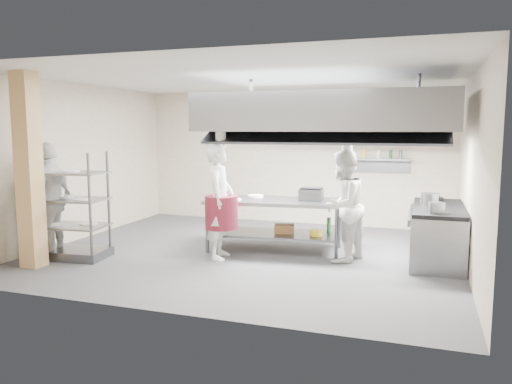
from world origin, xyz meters
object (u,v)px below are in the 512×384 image
(cooking_range, at_px, (437,235))
(stockpot, at_px, (429,199))
(griddle, at_px, (311,195))
(island, at_px, (274,225))
(chef_plating, at_px, (51,200))
(chef_line, at_px, (343,206))
(chef_head, at_px, (220,201))
(pass_rack, at_px, (70,205))

(cooking_range, xyz_separation_m, stockpot, (-0.15, 0.08, 0.58))
(griddle, bearing_deg, island, -172.06)
(island, relative_size, chef_plating, 1.23)
(griddle, bearing_deg, chef_line, -39.11)
(chef_head, distance_m, chef_plating, 2.80)
(cooking_range, xyz_separation_m, griddle, (-2.09, -0.07, 0.59))
(pass_rack, bearing_deg, island, 20.61)
(stockpot, bearing_deg, island, -174.14)
(pass_rack, bearing_deg, griddle, 18.03)
(chef_line, height_order, stockpot, chef_line)
(chef_line, height_order, griddle, chef_line)
(cooking_range, height_order, griddle, griddle)
(stockpot, bearing_deg, chef_line, -155.54)
(chef_plating, relative_size, griddle, 4.81)
(island, relative_size, chef_line, 1.32)
(chef_head, distance_m, stockpot, 3.44)
(island, xyz_separation_m, chef_line, (1.24, -0.34, 0.45))
(chef_head, relative_size, chef_line, 1.07)
(chef_head, height_order, chef_plating, chef_head)
(chef_head, height_order, griddle, chef_head)
(pass_rack, bearing_deg, cooking_range, 10.31)
(chef_head, relative_size, stockpot, 6.80)
(griddle, xyz_separation_m, stockpot, (1.94, 0.15, -0.01))
(chef_head, distance_m, chef_line, 2.01)
(island, xyz_separation_m, chef_plating, (-3.37, -1.67, 0.51))
(island, bearing_deg, griddle, 4.23)
(chef_line, bearing_deg, cooking_range, 128.23)
(chef_plating, xyz_separation_m, griddle, (3.99, 1.79, 0.04))
(pass_rack, distance_m, chef_head, 2.48)
(chef_head, distance_m, griddle, 1.63)
(chef_head, bearing_deg, island, -52.15)
(chef_line, distance_m, griddle, 0.77)
(chef_plating, distance_m, stockpot, 6.24)
(chef_line, bearing_deg, island, -86.49)
(island, bearing_deg, stockpot, -0.50)
(cooking_range, relative_size, chef_plating, 1.04)
(island, relative_size, griddle, 5.94)
(chef_head, relative_size, chef_plating, 1.00)
(pass_rack, relative_size, griddle, 4.42)
(island, height_order, stockpot, stockpot)
(island, xyz_separation_m, stockpot, (2.57, 0.26, 0.54))
(island, relative_size, chef_head, 1.23)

